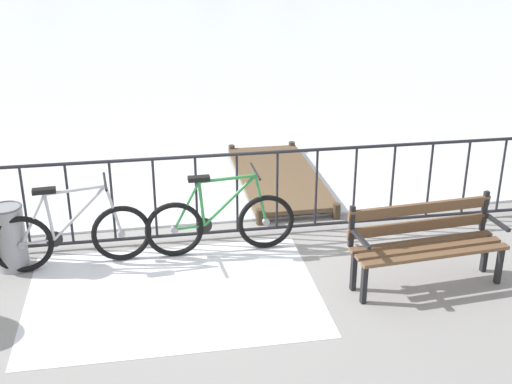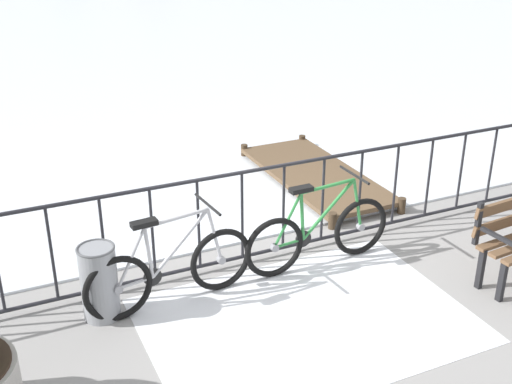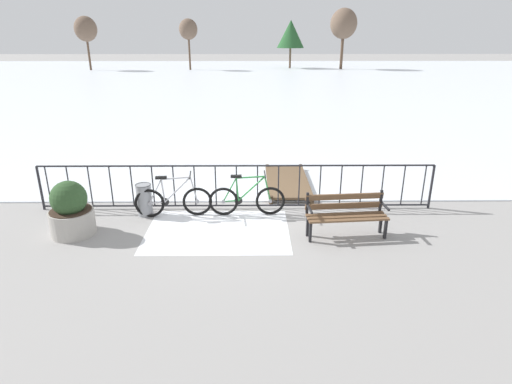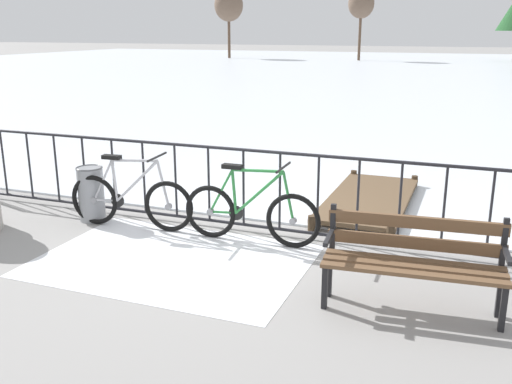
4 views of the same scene
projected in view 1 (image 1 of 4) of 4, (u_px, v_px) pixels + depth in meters
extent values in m
plane|color=gray|center=(198.00, 239.00, 7.88)|extent=(160.00, 160.00, 0.00)
cube|color=white|center=(174.00, 293.00, 6.73)|extent=(2.94, 2.09, 0.01)
cylinder|color=#232328|center=(195.00, 157.00, 7.48)|extent=(9.00, 0.04, 0.04)
cylinder|color=#232328|center=(198.00, 233.00, 7.85)|extent=(9.00, 0.04, 0.04)
cylinder|color=#232328|center=(25.00, 207.00, 7.36)|extent=(0.03, 0.03, 0.97)
cylinder|color=#232328|center=(69.00, 204.00, 7.44)|extent=(0.03, 0.03, 0.97)
cylinder|color=#232328|center=(112.00, 202.00, 7.51)|extent=(0.03, 0.03, 0.97)
cylinder|color=#232328|center=(155.00, 199.00, 7.59)|extent=(0.03, 0.03, 0.97)
cylinder|color=#232328|center=(196.00, 196.00, 7.67)|extent=(0.03, 0.03, 0.97)
cylinder|color=#232328|center=(237.00, 193.00, 7.74)|extent=(0.03, 0.03, 0.97)
cylinder|color=#232328|center=(277.00, 191.00, 7.82)|extent=(0.03, 0.03, 0.97)
cylinder|color=#232328|center=(316.00, 188.00, 7.89)|extent=(0.03, 0.03, 0.97)
cylinder|color=#232328|center=(355.00, 185.00, 7.97)|extent=(0.03, 0.03, 0.97)
cylinder|color=#232328|center=(392.00, 183.00, 8.05)|extent=(0.03, 0.03, 0.97)
cylinder|color=#232328|center=(429.00, 180.00, 8.12)|extent=(0.03, 0.03, 0.97)
cylinder|color=#232328|center=(466.00, 178.00, 8.20)|extent=(0.03, 0.03, 0.97)
cylinder|color=#232328|center=(501.00, 176.00, 8.28)|extent=(0.03, 0.03, 0.97)
torus|color=black|center=(174.00, 230.00, 7.37)|extent=(0.66, 0.08, 0.66)
cylinder|color=gray|center=(174.00, 230.00, 7.37)|extent=(0.08, 0.06, 0.08)
torus|color=black|center=(266.00, 222.00, 7.56)|extent=(0.66, 0.08, 0.66)
cylinder|color=gray|center=(266.00, 222.00, 7.56)|extent=(0.08, 0.06, 0.08)
cylinder|color=#2D843D|center=(202.00, 204.00, 7.32)|extent=(0.08, 0.04, 0.53)
cylinder|color=#2D843D|center=(230.00, 201.00, 7.37)|extent=(0.61, 0.05, 0.59)
cylinder|color=#2D843D|center=(227.00, 179.00, 7.27)|extent=(0.63, 0.05, 0.07)
cylinder|color=#2D843D|center=(189.00, 227.00, 7.40)|extent=(0.34, 0.04, 0.05)
cylinder|color=#2D843D|center=(187.00, 206.00, 7.29)|extent=(0.32, 0.04, 0.56)
cylinder|color=#2D843D|center=(261.00, 199.00, 7.44)|extent=(0.16, 0.04, 0.59)
cube|color=black|center=(199.00, 179.00, 7.20)|extent=(0.24, 0.11, 0.05)
cylinder|color=black|center=(255.00, 171.00, 7.30)|extent=(0.04, 0.52, 0.03)
cylinder|color=black|center=(204.00, 225.00, 7.43)|extent=(0.18, 0.02, 0.18)
torus|color=black|center=(22.00, 245.00, 7.03)|extent=(0.66, 0.12, 0.66)
cylinder|color=gray|center=(22.00, 245.00, 7.03)|extent=(0.08, 0.07, 0.08)
torus|color=black|center=(122.00, 233.00, 7.28)|extent=(0.66, 0.12, 0.66)
cylinder|color=gray|center=(122.00, 233.00, 7.28)|extent=(0.08, 0.07, 0.08)
cylinder|color=#B2B2B7|center=(49.00, 217.00, 7.00)|extent=(0.08, 0.04, 0.53)
cylinder|color=#B2B2B7|center=(80.00, 213.00, 7.07)|extent=(0.61, 0.09, 0.59)
cylinder|color=#B2B2B7|center=(75.00, 190.00, 6.96)|extent=(0.63, 0.09, 0.07)
cylinder|color=#B2B2B7|center=(38.00, 242.00, 7.07)|extent=(0.34, 0.06, 0.05)
cylinder|color=#B2B2B7|center=(33.00, 220.00, 6.96)|extent=(0.32, 0.06, 0.56)
cylinder|color=#B2B2B7|center=(114.00, 210.00, 7.16)|extent=(0.16, 0.05, 0.59)
cube|color=black|center=(44.00, 191.00, 6.88)|extent=(0.25, 0.12, 0.05)
cylinder|color=black|center=(105.00, 181.00, 7.01)|extent=(0.07, 0.52, 0.03)
cylinder|color=black|center=(54.00, 239.00, 7.10)|extent=(0.18, 0.04, 0.18)
cube|color=brown|center=(422.00, 242.00, 6.84)|extent=(1.60, 0.24, 0.04)
cube|color=brown|center=(429.00, 248.00, 6.71)|extent=(1.60, 0.24, 0.04)
cube|color=brown|center=(437.00, 255.00, 6.57)|extent=(1.60, 0.24, 0.04)
cube|color=brown|center=(419.00, 226.00, 6.88)|extent=(1.60, 0.19, 0.12)
cube|color=brown|center=(421.00, 208.00, 6.80)|extent=(1.60, 0.19, 0.12)
cube|color=black|center=(499.00, 264.00, 6.85)|extent=(0.05, 0.06, 0.44)
cube|color=black|center=(485.00, 253.00, 7.09)|extent=(0.05, 0.06, 0.44)
cube|color=black|center=(484.00, 211.00, 7.02)|extent=(0.05, 0.05, 0.45)
cube|color=black|center=(498.00, 223.00, 6.81)|extent=(0.07, 0.40, 0.04)
cube|color=black|center=(364.00, 283.00, 6.49)|extent=(0.05, 0.06, 0.44)
cube|color=black|center=(354.00, 271.00, 6.73)|extent=(0.05, 0.06, 0.44)
cube|color=black|center=(352.00, 227.00, 6.66)|extent=(0.05, 0.05, 0.45)
cube|color=black|center=(361.00, 239.00, 6.45)|extent=(0.07, 0.40, 0.04)
cylinder|color=gray|center=(10.00, 238.00, 7.11)|extent=(0.34, 0.34, 0.72)
torus|color=#545558|center=(5.00, 208.00, 6.97)|extent=(0.35, 0.35, 0.02)
cube|color=brown|center=(278.00, 176.00, 9.49)|extent=(1.10, 2.58, 0.06)
cylinder|color=#433323|center=(260.00, 217.00, 8.24)|extent=(0.10, 0.10, 0.20)
cylinder|color=#433323|center=(336.00, 211.00, 8.40)|extent=(0.10, 0.10, 0.20)
cylinder|color=#433323|center=(232.00, 151.00, 10.60)|extent=(0.10, 0.10, 0.20)
cylinder|color=#433323|center=(292.00, 148.00, 10.75)|extent=(0.10, 0.10, 0.20)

